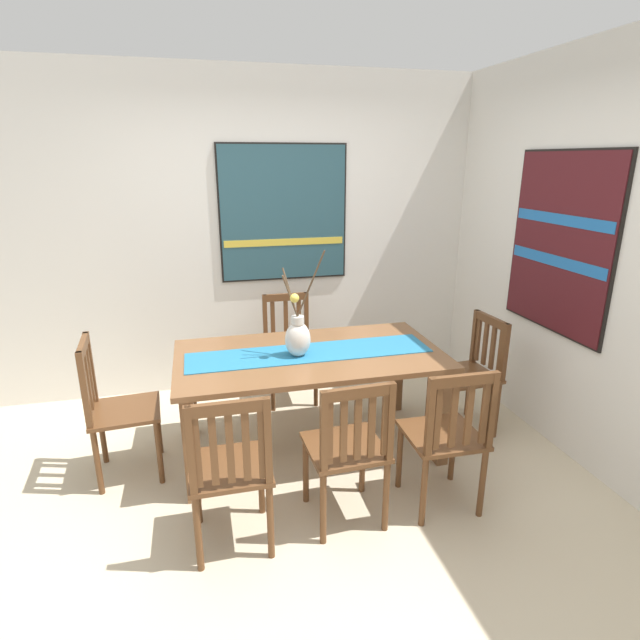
# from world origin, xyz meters

# --- Properties ---
(ground_plane) EXTENTS (6.40, 6.40, 0.03)m
(ground_plane) POSITION_xyz_m (0.00, 0.00, -0.01)
(ground_plane) COLOR beige
(wall_back) EXTENTS (6.40, 0.12, 2.70)m
(wall_back) POSITION_xyz_m (0.00, 1.86, 1.35)
(wall_back) COLOR silver
(wall_back) RESTS_ON ground_plane
(wall_side) EXTENTS (0.12, 6.40, 2.70)m
(wall_side) POSITION_xyz_m (1.86, 0.00, 1.35)
(wall_side) COLOR silver
(wall_side) RESTS_ON ground_plane
(dining_table) EXTENTS (1.79, 0.97, 0.73)m
(dining_table) POSITION_xyz_m (0.07, 0.58, 0.63)
(dining_table) COLOR brown
(dining_table) RESTS_ON ground_plane
(table_runner) EXTENTS (1.65, 0.36, 0.01)m
(table_runner) POSITION_xyz_m (0.07, 0.58, 0.73)
(table_runner) COLOR #236B93
(table_runner) RESTS_ON dining_table
(centerpiece_vase) EXTENTS (0.27, 0.19, 0.72)m
(centerpiece_vase) POSITION_xyz_m (-0.02, 0.54, 0.87)
(centerpiece_vase) COLOR silver
(centerpiece_vase) RESTS_ON dining_table
(chair_0) EXTENTS (0.43, 0.43, 0.91)m
(chair_0) POSITION_xyz_m (0.68, -0.24, 0.48)
(chair_0) COLOR brown
(chair_0) RESTS_ON ground_plane
(chair_1) EXTENTS (0.42, 0.42, 0.89)m
(chair_1) POSITION_xyz_m (0.08, 1.43, 0.47)
(chair_1) COLOR brown
(chair_1) RESTS_ON ground_plane
(chair_2) EXTENTS (0.42, 0.42, 0.92)m
(chair_2) POSITION_xyz_m (-0.54, -0.28, 0.49)
(chair_2) COLOR brown
(chair_2) RESTS_ON ground_plane
(chair_3) EXTENTS (0.44, 0.44, 0.91)m
(chair_3) POSITION_xyz_m (0.10, -0.24, 0.48)
(chair_3) COLOR brown
(chair_3) RESTS_ON ground_plane
(chair_4) EXTENTS (0.45, 0.45, 0.94)m
(chair_4) POSITION_xyz_m (-1.20, 0.56, 0.48)
(chair_4) COLOR brown
(chair_4) RESTS_ON ground_plane
(chair_5) EXTENTS (0.45, 0.45, 0.89)m
(chair_5) POSITION_xyz_m (1.30, 0.56, 0.47)
(chair_5) COLOR brown
(chair_5) RESTS_ON ground_plane
(painting_on_back_wall) EXTENTS (1.10, 0.05, 1.15)m
(painting_on_back_wall) POSITION_xyz_m (0.12, 1.79, 1.54)
(painting_on_back_wall) COLOR black
(painting_on_side_wall) EXTENTS (0.05, 1.00, 1.23)m
(painting_on_side_wall) POSITION_xyz_m (1.79, 0.41, 1.43)
(painting_on_side_wall) COLOR black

